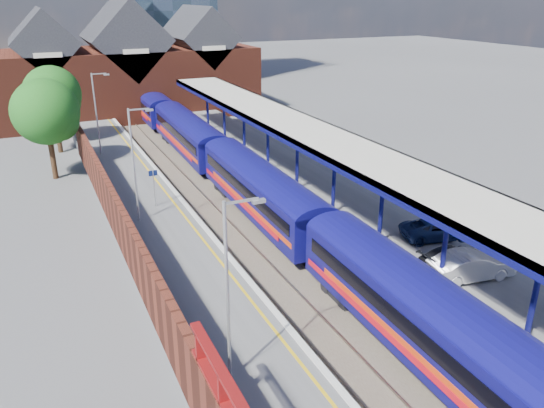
{
  "coord_description": "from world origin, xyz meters",
  "views": [
    {
      "loc": [
        -11.67,
        -8.8,
        14.12
      ],
      "look_at": [
        0.47,
        17.44,
        2.6
      ],
      "focal_mm": 35.0,
      "sensor_mm": 36.0,
      "label": 1
    }
  ],
  "objects_px": {
    "lamp_post_c": "(135,159)",
    "lamp_post_d": "(97,109)",
    "lamp_post_b": "(231,283)",
    "parked_car_silver": "(471,265)",
    "platform_sign": "(154,182)",
    "parked_car_blue": "(437,229)",
    "train": "(219,156)",
    "parked_car_dark": "(453,257)"
  },
  "relations": [
    {
      "from": "lamp_post_c",
      "to": "lamp_post_d",
      "type": "xyz_separation_m",
      "value": [
        0.0,
        16.0,
        0.0
      ]
    },
    {
      "from": "lamp_post_d",
      "to": "lamp_post_c",
      "type": "bearing_deg",
      "value": -90.0
    },
    {
      "from": "lamp_post_b",
      "to": "parked_car_blue",
      "type": "bearing_deg",
      "value": 23.07
    },
    {
      "from": "parked_car_silver",
      "to": "parked_car_blue",
      "type": "height_order",
      "value": "parked_car_silver"
    },
    {
      "from": "lamp_post_d",
      "to": "platform_sign",
      "type": "height_order",
      "value": "lamp_post_d"
    },
    {
      "from": "platform_sign",
      "to": "parked_car_dark",
      "type": "distance_m",
      "value": 18.98
    },
    {
      "from": "lamp_post_b",
      "to": "lamp_post_c",
      "type": "height_order",
      "value": "same"
    },
    {
      "from": "train",
      "to": "lamp_post_b",
      "type": "relative_size",
      "value": 9.42
    },
    {
      "from": "lamp_post_c",
      "to": "lamp_post_d",
      "type": "bearing_deg",
      "value": 90.0
    },
    {
      "from": "train",
      "to": "parked_car_blue",
      "type": "bearing_deg",
      "value": -67.89
    },
    {
      "from": "train",
      "to": "parked_car_silver",
      "type": "distance_m",
      "value": 22.26
    },
    {
      "from": "lamp_post_b",
      "to": "parked_car_blue",
      "type": "height_order",
      "value": "lamp_post_b"
    },
    {
      "from": "lamp_post_d",
      "to": "parked_car_silver",
      "type": "bearing_deg",
      "value": -66.24
    },
    {
      "from": "platform_sign",
      "to": "parked_car_silver",
      "type": "bearing_deg",
      "value": -53.5
    },
    {
      "from": "lamp_post_c",
      "to": "lamp_post_d",
      "type": "relative_size",
      "value": 1.0
    },
    {
      "from": "lamp_post_b",
      "to": "parked_car_dark",
      "type": "relative_size",
      "value": 1.81
    },
    {
      "from": "lamp_post_b",
      "to": "lamp_post_c",
      "type": "relative_size",
      "value": 1.0
    },
    {
      "from": "parked_car_blue",
      "to": "parked_car_dark",
      "type": "bearing_deg",
      "value": 165.3
    },
    {
      "from": "parked_car_blue",
      "to": "parked_car_silver",
      "type": "bearing_deg",
      "value": 172.48
    },
    {
      "from": "lamp_post_c",
      "to": "train",
      "type": "bearing_deg",
      "value": 43.98
    },
    {
      "from": "train",
      "to": "lamp_post_d",
      "type": "distance_m",
      "value": 11.87
    },
    {
      "from": "platform_sign",
      "to": "parked_car_blue",
      "type": "bearing_deg",
      "value": -40.84
    },
    {
      "from": "train",
      "to": "parked_car_dark",
      "type": "xyz_separation_m",
      "value": [
        5.37,
        -20.35,
        -0.56
      ]
    },
    {
      "from": "parked_car_dark",
      "to": "platform_sign",
      "type": "bearing_deg",
      "value": 36.91
    },
    {
      "from": "platform_sign",
      "to": "parked_car_blue",
      "type": "distance_m",
      "value": 17.88
    },
    {
      "from": "lamp_post_c",
      "to": "parked_car_blue",
      "type": "bearing_deg",
      "value": -33.05
    },
    {
      "from": "lamp_post_c",
      "to": "parked_car_blue",
      "type": "xyz_separation_m",
      "value": [
        14.86,
        -9.67,
        -3.42
      ]
    },
    {
      "from": "lamp_post_c",
      "to": "parked_car_silver",
      "type": "bearing_deg",
      "value": -46.69
    },
    {
      "from": "lamp_post_c",
      "to": "parked_car_dark",
      "type": "bearing_deg",
      "value": -44.0
    },
    {
      "from": "train",
      "to": "lamp_post_c",
      "type": "bearing_deg",
      "value": -136.02
    },
    {
      "from": "parked_car_silver",
      "to": "parked_car_blue",
      "type": "relative_size",
      "value": 1.04
    },
    {
      "from": "lamp_post_c",
      "to": "parked_car_dark",
      "type": "distance_m",
      "value": 18.7
    },
    {
      "from": "lamp_post_d",
      "to": "train",
      "type": "bearing_deg",
      "value": -46.98
    },
    {
      "from": "lamp_post_b",
      "to": "parked_car_silver",
      "type": "xyz_separation_m",
      "value": [
        13.22,
        1.98,
        -3.28
      ]
    },
    {
      "from": "lamp_post_c",
      "to": "parked_car_dark",
      "type": "height_order",
      "value": "lamp_post_c"
    },
    {
      "from": "parked_car_dark",
      "to": "lamp_post_d",
      "type": "bearing_deg",
      "value": 22.82
    },
    {
      "from": "lamp_post_d",
      "to": "parked_car_silver",
      "type": "xyz_separation_m",
      "value": [
        13.22,
        -30.02,
        -3.28
      ]
    },
    {
      "from": "lamp_post_c",
      "to": "lamp_post_d",
      "type": "height_order",
      "value": "same"
    },
    {
      "from": "platform_sign",
      "to": "parked_car_dark",
      "type": "relative_size",
      "value": 0.65
    },
    {
      "from": "platform_sign",
      "to": "lamp_post_d",
      "type": "bearing_deg",
      "value": 95.56
    },
    {
      "from": "lamp_post_c",
      "to": "parked_car_silver",
      "type": "height_order",
      "value": "lamp_post_c"
    },
    {
      "from": "lamp_post_c",
      "to": "parked_car_dark",
      "type": "relative_size",
      "value": 1.81
    }
  ]
}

